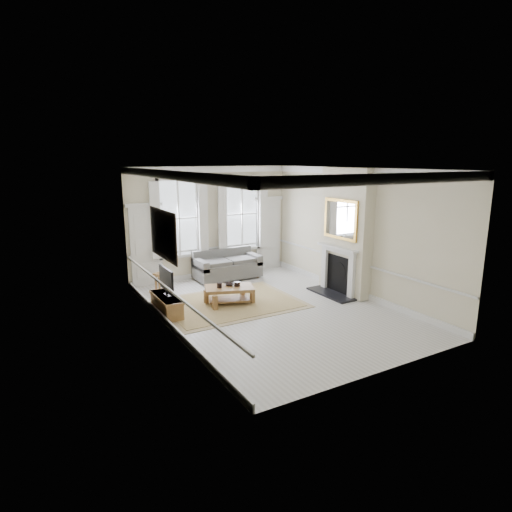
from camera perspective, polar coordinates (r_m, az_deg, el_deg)
floor at (r=10.56m, az=2.22°, el=-7.15°), size 7.20×7.20×0.00m
ceiling at (r=9.93m, az=2.39°, el=11.62°), size 7.20×7.20×0.00m
back_wall at (r=13.25m, az=-6.04°, el=4.48°), size 5.20×0.00×5.20m
left_wall at (r=9.02m, az=-11.82°, el=0.34°), size 0.00×7.20×7.20m
right_wall at (r=11.68m, az=13.17°, el=3.09°), size 0.00×7.20×7.20m
window_left at (r=12.79m, az=-10.29°, el=4.95°), size 1.26×0.20×2.20m
window_right at (r=13.63m, az=-1.93°, el=5.63°), size 1.26×0.20×2.20m
door_left at (r=12.63m, az=-14.44°, el=1.20°), size 0.90×0.08×2.30m
door_right at (r=14.25m, az=1.63°, el=2.89°), size 0.90×0.08×2.30m
painting at (r=9.25m, az=-12.27°, el=2.83°), size 0.05×1.66×1.06m
chimney_breast at (r=11.71m, az=11.88°, el=3.18°), size 0.35×1.70×3.38m
hearth at (r=11.83m, az=9.96°, el=-5.00°), size 0.55×1.50×0.05m
fireplace at (r=11.76m, az=10.84°, el=-1.55°), size 0.21×1.45×1.33m
mirror at (r=11.52m, az=11.16°, el=4.82°), size 0.06×1.26×1.06m
sofa at (r=13.18m, az=-3.95°, el=-1.42°), size 1.98×0.96×0.89m
side_table at (r=12.22m, az=-12.28°, el=-2.72°), size 0.53×0.53×0.50m
rug at (r=10.98m, az=-3.55°, el=-6.31°), size 3.50×2.60×0.02m
coffee_table at (r=10.87m, az=-3.58°, el=-4.52°), size 1.37×1.07×0.45m
ceramic_pot_a at (r=10.77m, az=-4.90°, el=-3.90°), size 0.13×0.13×0.13m
ceramic_pot_b at (r=10.87m, az=-2.52°, el=-3.75°), size 0.15×0.15×0.11m
bowl at (r=10.94m, az=-3.58°, el=-3.80°), size 0.29×0.29×0.06m
tv_stand at (r=10.41m, az=-11.83°, el=-6.41°), size 0.41×1.26×0.45m
tv at (r=10.23m, az=-11.87°, el=-3.11°), size 0.08×0.90×0.68m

